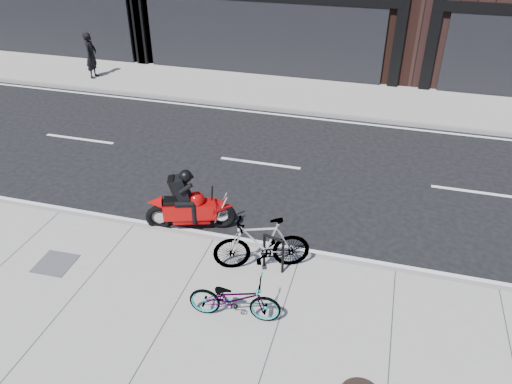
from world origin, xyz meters
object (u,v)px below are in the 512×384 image
(motorcycle, at_px, (194,205))
(pedestrian, at_px, (91,55))
(bike_rack, at_px, (273,250))
(bicycle_rear, at_px, (262,244))
(utility_grate, at_px, (55,263))
(bicycle_front, at_px, (235,298))

(motorcycle, bearing_deg, pedestrian, 113.48)
(bike_rack, bearing_deg, bicycle_rear, 180.00)
(motorcycle, distance_m, utility_grate, 3.21)
(bicycle_front, relative_size, utility_grate, 2.27)
(motorcycle, bearing_deg, bike_rack, -45.49)
(bike_rack, relative_size, pedestrian, 0.45)
(bike_rack, bearing_deg, motorcycle, 153.41)
(bike_rack, bearing_deg, pedestrian, 135.92)
(bike_rack, distance_m, pedestrian, 14.04)
(bicycle_front, height_order, bicycle_rear, bicycle_rear)
(bicycle_rear, xyz_separation_m, motorcycle, (-1.91, 1.08, -0.09))
(bike_rack, distance_m, motorcycle, 2.42)
(bike_rack, xyz_separation_m, bicycle_rear, (-0.25, 0.00, 0.12))
(motorcycle, bearing_deg, bicycle_front, -73.79)
(pedestrian, bearing_deg, bike_rack, -142.58)
(bike_rack, height_order, bicycle_front, bicycle_front)
(bicycle_front, distance_m, motorcycle, 3.15)
(bike_rack, height_order, pedestrian, pedestrian)
(bicycle_front, xyz_separation_m, motorcycle, (-1.81, 2.57, 0.06))
(bicycle_front, xyz_separation_m, bicycle_rear, (0.10, 1.49, 0.15))
(pedestrian, bearing_deg, motorcycle, -146.12)
(bike_rack, xyz_separation_m, pedestrian, (-10.08, 9.76, 0.43))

